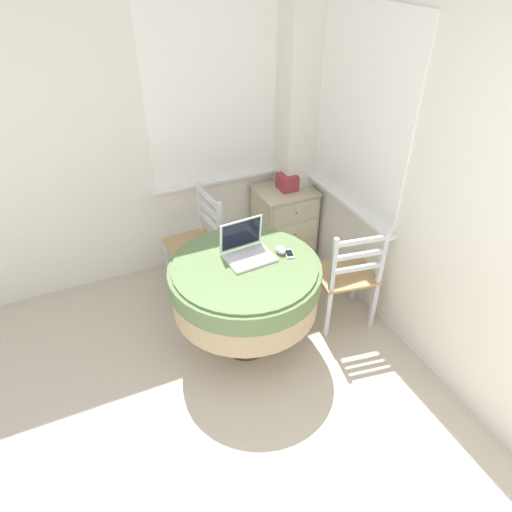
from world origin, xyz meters
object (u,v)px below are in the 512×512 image
object	(u,v)px
cell_phone	(289,254)
storage_box	(287,182)
laptop	(247,249)
computer_mouse	(281,250)
round_dining_table	(245,283)
dining_chair_near_right_window	(347,276)
dining_chair_near_back_window	(198,244)
corner_cabinet	(284,221)

from	to	relation	value
cell_phone	storage_box	xyz separation A→B (m)	(0.50, 1.00, -0.01)
laptop	computer_mouse	size ratio (longest dim) A/B	3.51
round_dining_table	laptop	distance (m)	0.23
cell_phone	dining_chair_near_right_window	xyz separation A→B (m)	(0.48, -0.05, -0.31)
dining_chair_near_back_window	corner_cabinet	distance (m)	0.92
dining_chair_near_right_window	storage_box	xyz separation A→B (m)	(0.03, 1.05, 0.30)
computer_mouse	corner_cabinet	xyz separation A→B (m)	(0.53, 0.95, -0.43)
round_dining_table	computer_mouse	size ratio (longest dim) A/B	10.87
cell_phone	corner_cabinet	bearing A→B (deg)	64.01
dining_chair_near_back_window	corner_cabinet	xyz separation A→B (m)	(0.89, 0.18, -0.10)
computer_mouse	corner_cabinet	bearing A→B (deg)	60.90
laptop	storage_box	bearing A→B (deg)	49.10
laptop	dining_chair_near_back_window	distance (m)	0.81
computer_mouse	dining_chair_near_right_window	size ratio (longest dim) A/B	0.11
laptop	cell_phone	xyz separation A→B (m)	(0.27, -0.10, -0.05)
dining_chair_near_back_window	storage_box	world-z (taller)	dining_chair_near_back_window
dining_chair_near_right_window	storage_box	world-z (taller)	dining_chair_near_right_window
round_dining_table	computer_mouse	distance (m)	0.33
computer_mouse	dining_chair_near_right_window	bearing A→B (deg)	-10.26
round_dining_table	dining_chair_near_back_window	bearing A→B (deg)	95.97
computer_mouse	storage_box	bearing A→B (deg)	60.14
computer_mouse	dining_chair_near_back_window	size ratio (longest dim) A/B	0.11
round_dining_table	dining_chair_near_right_window	world-z (taller)	dining_chair_near_right_window
laptop	computer_mouse	xyz separation A→B (m)	(0.23, -0.06, -0.03)
computer_mouse	corner_cabinet	distance (m)	1.17
corner_cabinet	storage_box	distance (m)	0.40
laptop	dining_chair_near_right_window	world-z (taller)	laptop
computer_mouse	storage_box	distance (m)	1.11
round_dining_table	cell_phone	xyz separation A→B (m)	(0.32, -0.02, 0.16)
laptop	corner_cabinet	bearing A→B (deg)	49.67
storage_box	round_dining_table	bearing A→B (deg)	-130.16
computer_mouse	storage_box	xyz separation A→B (m)	(0.55, 0.96, -0.03)
cell_phone	storage_box	world-z (taller)	storage_box
dining_chair_near_right_window	round_dining_table	bearing A→B (deg)	174.90
computer_mouse	dining_chair_near_back_window	world-z (taller)	dining_chair_near_back_window
round_dining_table	laptop	world-z (taller)	laptop
dining_chair_near_back_window	dining_chair_near_right_window	xyz separation A→B (m)	(0.88, -0.87, 0.00)
round_dining_table	computer_mouse	world-z (taller)	computer_mouse
storage_box	corner_cabinet	bearing A→B (deg)	-166.57
computer_mouse	cell_phone	distance (m)	0.06
cell_phone	dining_chair_near_right_window	bearing A→B (deg)	-6.44
cell_phone	round_dining_table	bearing A→B (deg)	176.86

